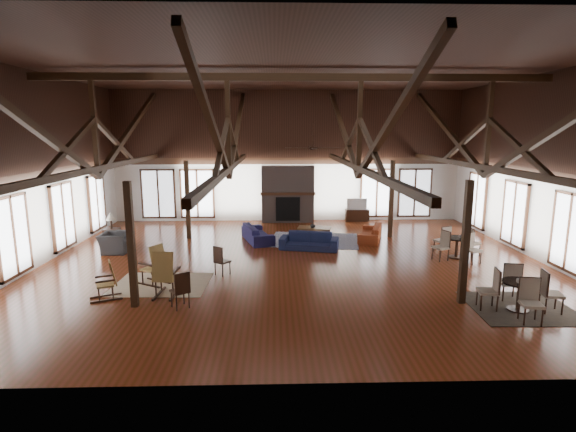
{
  "coord_description": "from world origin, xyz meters",
  "views": [
    {
      "loc": [
        -0.6,
        -13.89,
        4.2
      ],
      "look_at": [
        -0.16,
        1.0,
        1.35
      ],
      "focal_mm": 28.0,
      "sensor_mm": 36.0,
      "label": 1
    }
  ],
  "objects_px": {
    "coffee_table": "(314,229)",
    "cafe_table_near": "(520,291)",
    "sofa_navy_left": "(258,233)",
    "sofa_orange": "(370,233)",
    "armchair": "(115,243)",
    "sofa_navy_front": "(309,241)",
    "tv_console": "(357,215)",
    "cafe_table_far": "(457,244)"
  },
  "relations": [
    {
      "from": "coffee_table",
      "to": "cafe_table_near",
      "type": "xyz_separation_m",
      "value": [
        4.22,
        -7.14,
        0.06
      ]
    },
    {
      "from": "sofa_navy_left",
      "to": "cafe_table_near",
      "type": "height_order",
      "value": "cafe_table_near"
    },
    {
      "from": "sofa_orange",
      "to": "armchair",
      "type": "relative_size",
      "value": 1.84
    },
    {
      "from": "armchair",
      "to": "cafe_table_near",
      "type": "height_order",
      "value": "cafe_table_near"
    },
    {
      "from": "coffee_table",
      "to": "sofa_navy_left",
      "type": "bearing_deg",
      "value": -163.49
    },
    {
      "from": "sofa_navy_front",
      "to": "sofa_orange",
      "type": "relative_size",
      "value": 1.07
    },
    {
      "from": "sofa_orange",
      "to": "armchair",
      "type": "bearing_deg",
      "value": -63.58
    },
    {
      "from": "sofa_navy_front",
      "to": "tv_console",
      "type": "bearing_deg",
      "value": 74.71
    },
    {
      "from": "coffee_table",
      "to": "armchair",
      "type": "xyz_separation_m",
      "value": [
        -7.13,
        -1.6,
        -0.09
      ]
    },
    {
      "from": "sofa_navy_front",
      "to": "sofa_orange",
      "type": "bearing_deg",
      "value": 40.36
    },
    {
      "from": "sofa_navy_left",
      "to": "coffee_table",
      "type": "height_order",
      "value": "sofa_navy_left"
    },
    {
      "from": "coffee_table",
      "to": "cafe_table_far",
      "type": "bearing_deg",
      "value": -18.36
    },
    {
      "from": "cafe_table_near",
      "to": "cafe_table_far",
      "type": "bearing_deg",
      "value": 85.96
    },
    {
      "from": "armchair",
      "to": "sofa_navy_front",
      "type": "bearing_deg",
      "value": -88.32
    },
    {
      "from": "tv_console",
      "to": "sofa_orange",
      "type": "bearing_deg",
      "value": -92.57
    },
    {
      "from": "sofa_navy_left",
      "to": "sofa_orange",
      "type": "height_order",
      "value": "sofa_navy_left"
    },
    {
      "from": "sofa_navy_left",
      "to": "cafe_table_near",
      "type": "relative_size",
      "value": 1.08
    },
    {
      "from": "sofa_navy_left",
      "to": "tv_console",
      "type": "distance_m",
      "value": 5.92
    },
    {
      "from": "cafe_table_far",
      "to": "tv_console",
      "type": "distance_m",
      "value": 6.67
    },
    {
      "from": "sofa_navy_front",
      "to": "sofa_navy_left",
      "type": "relative_size",
      "value": 0.99
    },
    {
      "from": "sofa_navy_front",
      "to": "tv_console",
      "type": "height_order",
      "value": "sofa_navy_front"
    },
    {
      "from": "tv_console",
      "to": "cafe_table_near",
      "type": "bearing_deg",
      "value": -80.11
    },
    {
      "from": "sofa_navy_left",
      "to": "cafe_table_near",
      "type": "xyz_separation_m",
      "value": [
        6.42,
        -6.97,
        0.19
      ]
    },
    {
      "from": "sofa_navy_front",
      "to": "coffee_table",
      "type": "relative_size",
      "value": 1.5
    },
    {
      "from": "cafe_table_far",
      "to": "cafe_table_near",
      "type": "bearing_deg",
      "value": -94.04
    },
    {
      "from": "cafe_table_far",
      "to": "tv_console",
      "type": "bearing_deg",
      "value": 109.21
    },
    {
      "from": "sofa_orange",
      "to": "tv_console",
      "type": "xyz_separation_m",
      "value": [
        0.17,
        3.75,
        -0.01
      ]
    },
    {
      "from": "coffee_table",
      "to": "armchair",
      "type": "bearing_deg",
      "value": -155.32
    },
    {
      "from": "cafe_table_far",
      "to": "armchair",
      "type": "bearing_deg",
      "value": 174.78
    },
    {
      "from": "sofa_navy_front",
      "to": "cafe_table_far",
      "type": "bearing_deg",
      "value": -1.93
    },
    {
      "from": "armchair",
      "to": "tv_console",
      "type": "xyz_separation_m",
      "value": [
        9.47,
        5.23,
        -0.07
      ]
    },
    {
      "from": "cafe_table_near",
      "to": "tv_console",
      "type": "xyz_separation_m",
      "value": [
        -1.88,
        10.78,
        -0.22
      ]
    },
    {
      "from": "sofa_orange",
      "to": "coffee_table",
      "type": "xyz_separation_m",
      "value": [
        -2.17,
        0.11,
        0.15
      ]
    },
    {
      "from": "cafe_table_far",
      "to": "tv_console",
      "type": "xyz_separation_m",
      "value": [
        -2.2,
        6.3,
        -0.21
      ]
    },
    {
      "from": "coffee_table",
      "to": "cafe_table_far",
      "type": "xyz_separation_m",
      "value": [
        4.53,
        -2.66,
        0.05
      ]
    },
    {
      "from": "coffee_table",
      "to": "armchair",
      "type": "relative_size",
      "value": 1.32
    },
    {
      "from": "tv_console",
      "to": "sofa_navy_left",
      "type": "bearing_deg",
      "value": -139.99
    },
    {
      "from": "cafe_table_near",
      "to": "armchair",
      "type": "bearing_deg",
      "value": 153.97
    },
    {
      "from": "sofa_orange",
      "to": "sofa_navy_front",
      "type": "bearing_deg",
      "value": -44.63
    },
    {
      "from": "sofa_navy_front",
      "to": "coffee_table",
      "type": "xyz_separation_m",
      "value": [
        0.31,
        1.43,
        0.13
      ]
    },
    {
      "from": "sofa_navy_left",
      "to": "sofa_orange",
      "type": "xyz_separation_m",
      "value": [
        4.37,
        0.06,
        -0.02
      ]
    },
    {
      "from": "coffee_table",
      "to": "cafe_table_near",
      "type": "relative_size",
      "value": 0.72
    }
  ]
}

